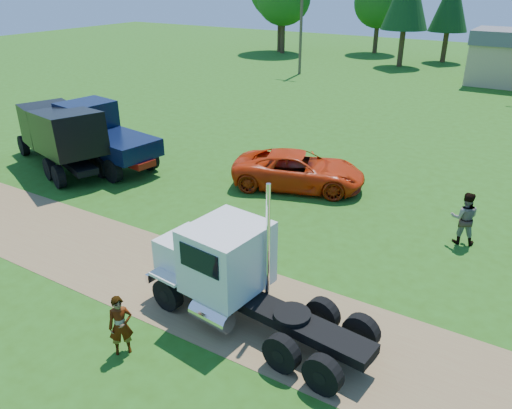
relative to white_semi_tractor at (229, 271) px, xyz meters
The scene contains 10 objects.
ground 2.38m from the white_semi_tractor, 166.39° to the left, with size 140.00×140.00×0.00m, color #245011.
dirt_track 2.38m from the white_semi_tractor, 166.39° to the left, with size 120.00×4.20×0.01m, color brown.
white_semi_tractor is the anchor object (origin of this frame).
black_dump_truck 15.19m from the white_semi_tractor, 158.56° to the left, with size 8.04×4.89×3.45m.
navy_truck 14.87m from the white_semi_tractor, 151.89° to the left, with size 7.43×3.50×3.15m.
orange_pickup 9.99m from the white_semi_tractor, 105.58° to the left, with size 2.79×6.06×1.68m, color red.
spectator_a 3.26m from the white_semi_tractor, 116.94° to the right, with size 0.63×0.41×1.72m, color #999999.
spectator_b 9.42m from the white_semi_tractor, 58.60° to the left, with size 0.98×0.76×2.02m, color #999999.
tan_shed 40.52m from the white_semi_tractor, 86.95° to the left, with size 6.20×5.40×4.70m.
tree_row 49.41m from the white_semi_tractor, 93.17° to the left, with size 58.11×13.55×11.30m.
Camera 1 is at (8.81, -10.29, 9.14)m, focal length 35.00 mm.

